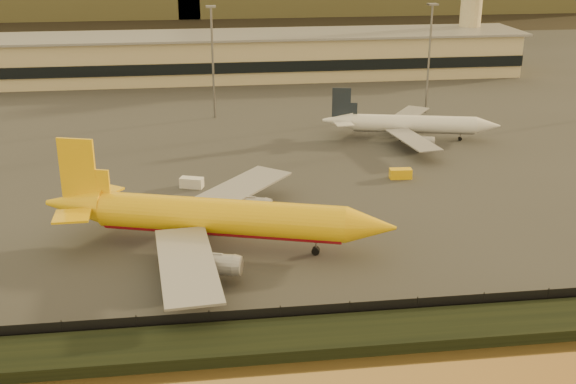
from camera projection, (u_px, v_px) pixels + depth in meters
name	position (u px, v px, depth m)	size (l,w,h in m)	color
ground	(314.00, 271.00, 94.87)	(900.00, 900.00, 0.00)	black
embankment	(339.00, 336.00, 78.86)	(320.00, 7.00, 1.40)	black
tarmac	(252.00, 102.00, 182.93)	(320.00, 220.00, 0.20)	#2D2D2D
perimeter_fence	(332.00, 312.00, 82.35)	(300.00, 0.05, 2.20)	black
terminal_building	(192.00, 57.00, 207.31)	(202.00, 25.00, 12.60)	tan
apron_light_masts	(326.00, 52.00, 160.71)	(152.20, 12.20, 25.40)	slate
dhl_cargo_jet	(215.00, 218.00, 99.79)	(49.04, 46.82, 14.93)	yellow
white_narrowbody_jet	(410.00, 124.00, 150.22)	(36.52, 35.02, 10.58)	silver
gse_vehicle_yellow	(401.00, 174.00, 128.08)	(3.90, 1.75, 1.75)	yellow
gse_vehicle_white	(192.00, 183.00, 123.65)	(3.91, 1.76, 1.76)	silver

